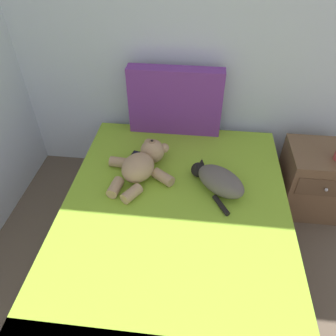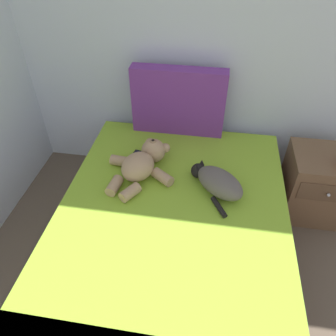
{
  "view_description": "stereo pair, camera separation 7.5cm",
  "coord_description": "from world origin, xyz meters",
  "px_view_note": "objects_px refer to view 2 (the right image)",
  "views": [
    {
      "loc": [
        1.44,
        2.02,
        1.95
      ],
      "look_at": [
        1.26,
        3.64,
        0.54
      ],
      "focal_mm": 34.16,
      "sensor_mm": 36.0,
      "label": 1
    },
    {
      "loc": [
        1.52,
        2.03,
        1.95
      ],
      "look_at": [
        1.26,
        3.64,
        0.54
      ],
      "focal_mm": 34.16,
      "sensor_mm": 36.0,
      "label": 2
    }
  ],
  "objects_px": {
    "cat": "(217,182)",
    "teddy_bear": "(143,163)",
    "patterned_cushion": "(178,102)",
    "cell_phone": "(143,155)",
    "nightstand": "(317,184)",
    "bed": "(171,243)"
  },
  "relations": [
    {
      "from": "patterned_cushion",
      "to": "cell_phone",
      "type": "relative_size",
      "value": 4.4
    },
    {
      "from": "patterned_cushion",
      "to": "bed",
      "type": "bearing_deg",
      "value": -84.8
    },
    {
      "from": "bed",
      "to": "patterned_cushion",
      "type": "height_order",
      "value": "patterned_cushion"
    },
    {
      "from": "cat",
      "to": "cell_phone",
      "type": "distance_m",
      "value": 0.62
    },
    {
      "from": "cat",
      "to": "teddy_bear",
      "type": "xyz_separation_m",
      "value": [
        -0.51,
        0.1,
        0.01
      ]
    },
    {
      "from": "bed",
      "to": "cell_phone",
      "type": "distance_m",
      "value": 0.67
    },
    {
      "from": "cat",
      "to": "teddy_bear",
      "type": "relative_size",
      "value": 0.72
    },
    {
      "from": "nightstand",
      "to": "patterned_cushion",
      "type": "bearing_deg",
      "value": 168.05
    },
    {
      "from": "bed",
      "to": "cell_phone",
      "type": "xyz_separation_m",
      "value": [
        -0.29,
        0.55,
        0.25
      ]
    },
    {
      "from": "bed",
      "to": "teddy_bear",
      "type": "bearing_deg",
      "value": 123.63
    },
    {
      "from": "teddy_bear",
      "to": "nightstand",
      "type": "xyz_separation_m",
      "value": [
        1.27,
        0.3,
        -0.3
      ]
    },
    {
      "from": "teddy_bear",
      "to": "nightstand",
      "type": "bearing_deg",
      "value": 13.3
    },
    {
      "from": "patterned_cushion",
      "to": "nightstand",
      "type": "height_order",
      "value": "patterned_cushion"
    },
    {
      "from": "patterned_cushion",
      "to": "cat",
      "type": "distance_m",
      "value": 0.75
    },
    {
      "from": "cat",
      "to": "nightstand",
      "type": "bearing_deg",
      "value": 27.8
    },
    {
      "from": "patterned_cushion",
      "to": "cell_phone",
      "type": "distance_m",
      "value": 0.49
    },
    {
      "from": "bed",
      "to": "patterned_cushion",
      "type": "xyz_separation_m",
      "value": [
        -0.08,
        0.91,
        0.51
      ]
    },
    {
      "from": "bed",
      "to": "patterned_cushion",
      "type": "bearing_deg",
      "value": 95.2
    },
    {
      "from": "bed",
      "to": "cat",
      "type": "bearing_deg",
      "value": 47.15
    },
    {
      "from": "patterned_cushion",
      "to": "cell_phone",
      "type": "height_order",
      "value": "patterned_cushion"
    },
    {
      "from": "teddy_bear",
      "to": "cell_phone",
      "type": "relative_size",
      "value": 3.54
    },
    {
      "from": "teddy_bear",
      "to": "nightstand",
      "type": "relative_size",
      "value": 1.05
    }
  ]
}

